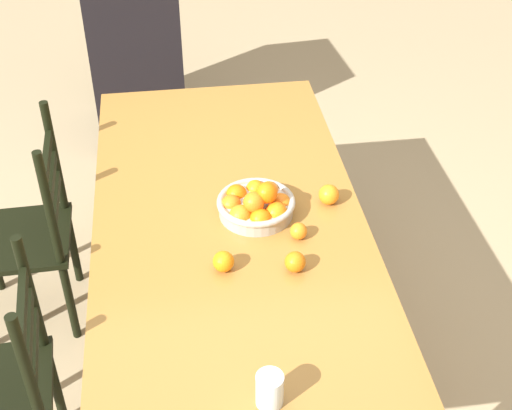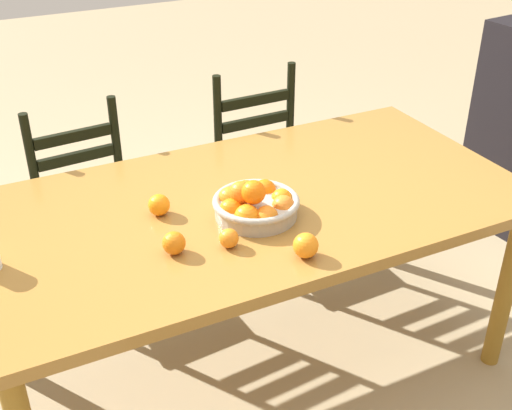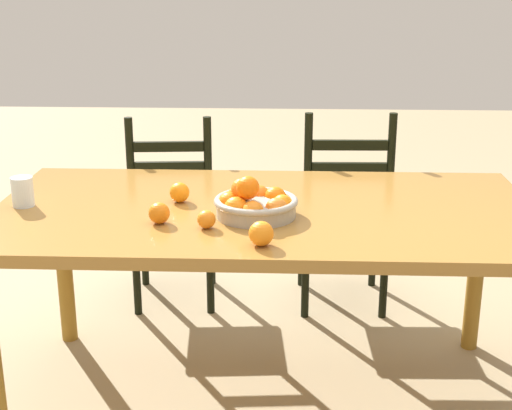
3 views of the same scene
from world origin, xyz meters
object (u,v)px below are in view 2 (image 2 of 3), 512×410
(orange_loose_3, at_px, (229,238))
(orange_loose_1, at_px, (174,243))
(chair_near_window, at_px, (75,202))
(fruit_bowl, at_px, (255,204))
(dining_table, at_px, (250,219))
(chair_by_cabinet, at_px, (242,165))
(orange_loose_2, at_px, (305,246))
(orange_loose_0, at_px, (159,205))

(orange_loose_3, bearing_deg, orange_loose_1, 165.50)
(chair_near_window, relative_size, fruit_bowl, 3.29)
(dining_table, xyz_separation_m, chair_by_cabinet, (0.35, 0.81, -0.23))
(dining_table, relative_size, chair_near_window, 2.03)
(fruit_bowl, bearing_deg, orange_loose_2, -83.91)
(chair_near_window, bearing_deg, orange_loose_2, 106.33)
(dining_table, bearing_deg, chair_near_window, 119.63)
(orange_loose_2, bearing_deg, fruit_bowl, 96.09)
(dining_table, xyz_separation_m, orange_loose_1, (-0.34, -0.19, 0.11))
(dining_table, bearing_deg, orange_loose_2, -90.44)
(orange_loose_2, height_order, orange_loose_3, orange_loose_2)
(dining_table, distance_m, orange_loose_0, 0.33)
(orange_loose_3, bearing_deg, dining_table, 51.34)
(dining_table, height_order, orange_loose_2, orange_loose_2)
(chair_by_cabinet, height_order, fruit_bowl, chair_by_cabinet)
(chair_by_cabinet, height_order, orange_loose_1, chair_by_cabinet)
(chair_near_window, distance_m, chair_by_cabinet, 0.80)
(dining_table, bearing_deg, orange_loose_3, -128.66)
(fruit_bowl, height_order, orange_loose_3, fruit_bowl)
(orange_loose_1, bearing_deg, orange_loose_3, -14.50)
(chair_near_window, height_order, orange_loose_0, chair_near_window)
(orange_loose_2, bearing_deg, orange_loose_3, 140.54)
(fruit_bowl, relative_size, orange_loose_3, 4.73)
(chair_by_cabinet, relative_size, orange_loose_0, 13.45)
(orange_loose_2, bearing_deg, orange_loose_1, 150.89)
(fruit_bowl, distance_m, orange_loose_3, 0.20)
(orange_loose_2, bearing_deg, chair_near_window, 111.05)
(chair_by_cabinet, relative_size, orange_loose_3, 15.96)
(orange_loose_1, relative_size, orange_loose_3, 1.17)
(orange_loose_0, distance_m, orange_loose_3, 0.30)
(fruit_bowl, distance_m, orange_loose_1, 0.32)
(dining_table, relative_size, chair_by_cabinet, 1.98)
(chair_near_window, height_order, orange_loose_1, chair_near_window)
(dining_table, bearing_deg, orange_loose_0, 171.24)
(orange_loose_1, xyz_separation_m, orange_loose_2, (0.34, -0.19, 0.00))
(chair_by_cabinet, xyz_separation_m, fruit_bowl, (-0.38, -0.91, 0.35))
(chair_by_cabinet, bearing_deg, dining_table, 65.15)
(chair_near_window, bearing_deg, orange_loose_0, 96.32)
(chair_near_window, relative_size, orange_loose_3, 15.55)
(dining_table, xyz_separation_m, orange_loose_3, (-0.18, -0.23, 0.10))
(orange_loose_0, height_order, orange_loose_3, orange_loose_0)
(orange_loose_2, bearing_deg, chair_by_cabinet, 73.56)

